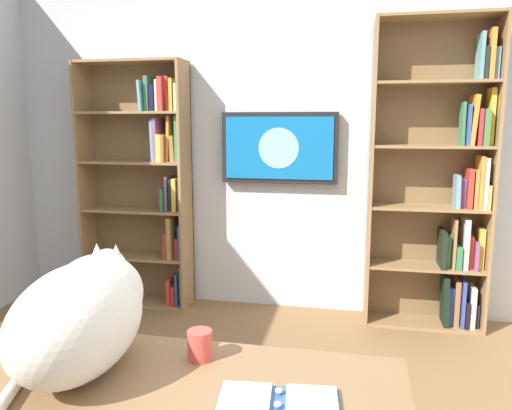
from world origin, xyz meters
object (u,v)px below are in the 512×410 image
Objects in this scene: bookshelf_left at (444,188)px; bookshelf_right at (148,182)px; cat at (84,313)px; coffee_mug at (200,345)px; wall_mounted_tv at (279,148)px; open_binder at (278,407)px.

bookshelf_left is 2.29m from bookshelf_right.
coffee_mug is (-0.32, -0.13, -0.13)m from cat.
coffee_mug is (1.10, 2.28, -0.24)m from bookshelf_left.
bookshelf_right is 1.11m from wall_mounted_tv.
bookshelf_left is at bearing 179.98° from bookshelf_right.
bookshelf_left is at bearing -107.99° from open_binder.
cat is at bearing 59.40° from bookshelf_left.
bookshelf_right is 2.56m from cat.
bookshelf_right reaches higher than wall_mounted_tv.
wall_mounted_tv is 2.58× the size of open_binder.
wall_mounted_tv is at bearing -94.81° from cat.
open_binder is (-1.47, 2.51, -0.27)m from bookshelf_right.
cat is at bearing 21.73° from coffee_mug.
open_binder is at bearing 170.51° from cat.
wall_mounted_tv is (-1.07, -0.08, 0.28)m from bookshelf_right.
wall_mounted_tv is at bearing -3.87° from bookshelf_left.
wall_mounted_tv is 9.45× the size of coffee_mug.
bookshelf_left is 3.31× the size of cat.
open_binder is at bearing 72.01° from bookshelf_left.
coffee_mug is at bearing 117.40° from bookshelf_right.
bookshelf_left reaches higher than wall_mounted_tv.
wall_mounted_tv is 2.53m from cat.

